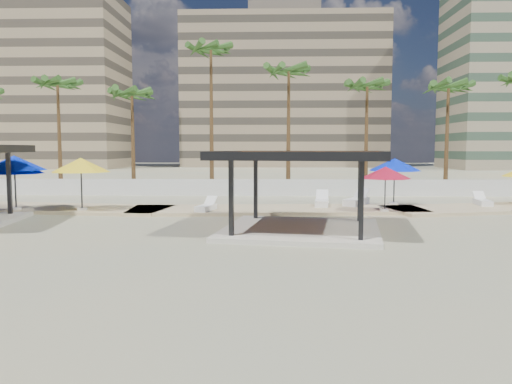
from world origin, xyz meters
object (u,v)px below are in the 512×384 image
pavilion_central (301,184)px  lounger_d (482,202)px  umbrella_a (14,163)px  lounger_a (206,207)px  umbrella_c (385,173)px  lounger_c (322,202)px  lounger_b (357,201)px

pavilion_central → lounger_d: pavilion_central is taller
umbrella_a → lounger_a: size_ratio=2.10×
umbrella_c → lounger_c: 4.30m
umbrella_c → lounger_d: (6.34, 3.12, -1.83)m
lounger_b → lounger_a: bearing=139.6°
umbrella_a → umbrella_c: 19.56m
lounger_b → lounger_c: bearing=133.4°
lounger_a → lounger_b: lounger_b is taller
umbrella_c → lounger_c: (-3.02, 2.46, -1.81)m
umbrella_a → umbrella_c: size_ratio=1.28×
lounger_d → lounger_b: bearing=97.5°
lounger_d → umbrella_a: bearing=102.8°
pavilion_central → lounger_d: 14.14m
pavilion_central → umbrella_a: size_ratio=1.85×
lounger_c → pavilion_central: bearing=175.5°
lounger_d → lounger_a: bearing=107.0°
pavilion_central → lounger_c: 8.36m
lounger_b → pavilion_central: bearing=-173.1°
pavilion_central → lounger_a: (-4.67, 5.61, -1.64)m
umbrella_a → lounger_c: size_ratio=1.77×
pavilion_central → lounger_b: 9.41m
umbrella_c → lounger_a: 9.54m
lounger_a → umbrella_c: bearing=-75.9°
lounger_a → lounger_c: (6.33, 2.42, 0.03)m
pavilion_central → umbrella_c: size_ratio=2.38×
umbrella_a → lounger_c: (16.53, 2.46, -2.28)m
pavilion_central → lounger_c: pavilion_central is taller
lounger_a → lounger_d: 16.00m
umbrella_a → lounger_a: (10.20, 0.04, -2.32)m
lounger_a → lounger_b: 8.88m
lounger_a → umbrella_a: bearing=104.5°
lounger_a → pavilion_central: bearing=-125.9°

